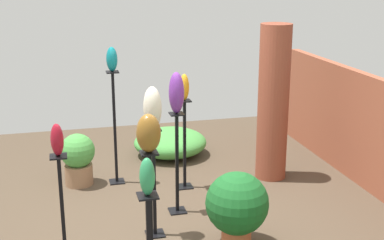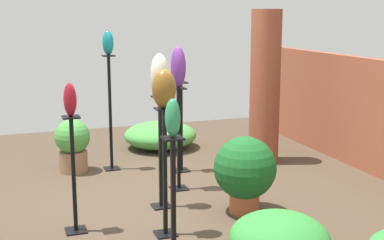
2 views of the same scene
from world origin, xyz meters
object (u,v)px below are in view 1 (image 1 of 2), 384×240
(pedestal_amber, at_px, (185,148))
(pedestal_violet, at_px, (177,168))
(pedestal_bronze, at_px, (151,219))
(pedestal_ruby, at_px, (63,216))
(potted_plant_walkway_edge, at_px, (237,206))
(art_vase_teal, at_px, (112,59))
(pedestal_teal, at_px, (115,132))
(art_vase_jade, at_px, (147,177))
(art_vase_violet, at_px, (176,93))
(art_vase_ivory, at_px, (152,108))
(art_vase_amber, at_px, (184,87))
(pedestal_ivory, at_px, (154,188))
(potted_plant_back_center, at_px, (78,158))
(brick_pillar, at_px, (273,103))
(art_vase_ruby, at_px, (57,140))
(art_vase_bronze, at_px, (149,133))

(pedestal_amber, bearing_deg, pedestal_violet, -20.37)
(pedestal_bronze, bearing_deg, pedestal_amber, 157.68)
(pedestal_ruby, relative_size, potted_plant_walkway_edge, 1.38)
(pedestal_bronze, relative_size, pedestal_amber, 1.03)
(pedestal_ruby, xyz_separation_m, pedestal_violet, (-0.86, 1.32, 0.04))
(art_vase_teal, bearing_deg, pedestal_bronze, 1.71)
(pedestal_teal, bearing_deg, pedestal_violet, 28.96)
(art_vase_jade, xyz_separation_m, art_vase_violet, (-1.90, 0.66, 0.19))
(art_vase_ivory, distance_m, art_vase_amber, 1.34)
(pedestal_ivory, height_order, art_vase_amber, art_vase_amber)
(pedestal_ivory, bearing_deg, art_vase_ivory, 90.00)
(pedestal_violet, relative_size, art_vase_violet, 2.57)
(art_vase_teal, xyz_separation_m, potted_plant_back_center, (-0.05, -0.50, -1.31))
(pedestal_amber, bearing_deg, art_vase_teal, -114.55)
(brick_pillar, height_order, art_vase_violet, brick_pillar)
(pedestal_ivory, bearing_deg, pedestal_bronze, -12.92)
(art_vase_violet, relative_size, potted_plant_back_center, 0.68)
(pedestal_ivory, height_order, pedestal_ruby, pedestal_ivory)
(pedestal_bronze, height_order, potted_plant_walkway_edge, pedestal_bronze)
(pedestal_amber, bearing_deg, pedestal_ruby, -45.51)
(pedestal_violet, distance_m, pedestal_amber, 0.74)
(potted_plant_back_center, bearing_deg, art_vase_ruby, -6.50)
(art_vase_ivory, bearing_deg, art_vase_violet, 143.97)
(pedestal_ivory, xyz_separation_m, art_vase_amber, (-1.19, 0.62, 0.80))
(art_vase_bronze, height_order, potted_plant_walkway_edge, art_vase_bronze)
(pedestal_teal, xyz_separation_m, art_vase_amber, (0.39, 0.86, 0.65))
(potted_plant_back_center, bearing_deg, pedestal_ruby, -6.50)
(brick_pillar, distance_m, art_vase_ivory, 2.28)
(pedestal_bronze, height_order, pedestal_teal, pedestal_teal)
(pedestal_ivory, bearing_deg, pedestal_ruby, -69.33)
(pedestal_teal, distance_m, art_vase_teal, 0.98)
(pedestal_bronze, height_order, art_vase_ivory, art_vase_ivory)
(brick_pillar, relative_size, potted_plant_back_center, 3.00)
(pedestal_teal, xyz_separation_m, potted_plant_walkway_edge, (2.03, 1.01, -0.25))
(brick_pillar, xyz_separation_m, art_vase_jade, (2.66, -2.16, 0.21))
(art_vase_teal, distance_m, potted_plant_walkway_edge, 2.58)
(pedestal_amber, distance_m, art_vase_violet, 1.17)
(art_vase_ivory, xyz_separation_m, art_vase_teal, (-1.58, -0.24, 0.25))
(pedestal_ivory, bearing_deg, art_vase_amber, 152.49)
(pedestal_amber, height_order, art_vase_ivory, art_vase_ivory)
(brick_pillar, height_order, art_vase_jade, brick_pillar)
(pedestal_bronze, xyz_separation_m, art_vase_ivory, (-0.72, 0.17, 0.88))
(pedestal_bronze, bearing_deg, art_vase_jade, -10.91)
(pedestal_ruby, xyz_separation_m, art_vase_ivory, (-0.36, 0.96, 0.92))
(brick_pillar, height_order, potted_plant_walkway_edge, brick_pillar)
(pedestal_amber, distance_m, art_vase_jade, 2.84)
(pedestal_amber, relative_size, art_vase_jade, 3.88)
(art_vase_violet, bearing_deg, art_vase_ivory, -36.03)
(pedestal_ivory, distance_m, art_vase_ruby, 1.26)
(potted_plant_walkway_edge, bearing_deg, art_vase_teal, -153.49)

